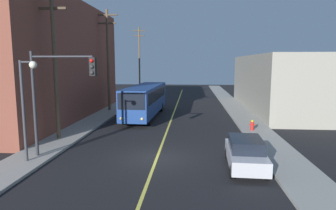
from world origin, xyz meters
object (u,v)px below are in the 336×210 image
object	(u,v)px
city_bus	(145,99)
fire_hydrant	(252,125)
utility_pole_near	(55,57)
street_lamp_left	(26,96)
parked_car_silver	(246,153)
utility_pole_mid	(108,56)
utility_pole_far	(139,57)
traffic_signal_left_corner	(59,85)

from	to	relation	value
city_bus	fire_hydrant	xyz separation A→B (m)	(9.61, -6.15, -1.23)
utility_pole_near	street_lamp_left	size ratio (longest dim) A/B	1.92
parked_car_silver	utility_pole_near	world-z (taller)	utility_pole_near
utility_pole_mid	street_lamp_left	distance (m)	18.26
city_bus	utility_pole_near	bearing A→B (deg)	-116.37
utility_pole_far	fire_hydrant	world-z (taller)	utility_pole_far
parked_car_silver	utility_pole_mid	distance (m)	22.38
traffic_signal_left_corner	fire_hydrant	xyz separation A→B (m)	(12.26, 7.76, -3.72)
utility_pole_far	street_lamp_left	size ratio (longest dim) A/B	2.13
utility_pole_far	street_lamp_left	xyz separation A→B (m)	(0.82, -38.97, -2.80)
city_bus	parked_car_silver	bearing A→B (deg)	-62.60
parked_car_silver	utility_pole_mid	size ratio (longest dim) A/B	0.40
utility_pole_mid	city_bus	bearing A→B (deg)	-34.28
traffic_signal_left_corner	fire_hydrant	distance (m)	14.98
utility_pole_near	utility_pole_mid	size ratio (longest dim) A/B	0.94
utility_pole_mid	utility_pole_far	bearing A→B (deg)	90.42
utility_pole_mid	street_lamp_left	xyz separation A→B (m)	(0.66, -18.07, -2.54)
parked_car_silver	traffic_signal_left_corner	xyz separation A→B (m)	(-10.25, 0.75, 3.46)
utility_pole_mid	traffic_signal_left_corner	size ratio (longest dim) A/B	1.87
traffic_signal_left_corner	utility_pole_mid	bearing A→B (deg)	96.92
city_bus	utility_pole_near	distance (m)	11.62
utility_pole_mid	parked_car_silver	bearing A→B (deg)	-55.41
utility_pole_near	street_lamp_left	world-z (taller)	utility_pole_near
utility_pole_far	city_bus	bearing A→B (deg)	-78.55
fire_hydrant	city_bus	bearing A→B (deg)	147.40
parked_car_silver	fire_hydrant	size ratio (longest dim) A/B	5.32
city_bus	fire_hydrant	distance (m)	11.47
city_bus	fire_hydrant	size ratio (longest dim) A/B	14.56
city_bus	utility_pole_mid	size ratio (longest dim) A/B	1.09
utility_pole_near	utility_pole_far	bearing A→B (deg)	90.10
traffic_signal_left_corner	street_lamp_left	bearing A→B (deg)	-146.20
city_bus	parked_car_silver	xyz separation A→B (m)	(7.59, -14.65, -0.98)
street_lamp_left	fire_hydrant	distance (m)	16.52
city_bus	utility_pole_far	size ratio (longest dim) A/B	1.04
utility_pole_mid	utility_pole_far	xyz separation A→B (m)	(-0.15, 20.90, 0.26)
utility_pole_far	traffic_signal_left_corner	size ratio (longest dim) A/B	1.96
parked_car_silver	utility_pole_near	xyz separation A→B (m)	(-12.42, 4.91, 5.09)
utility_pole_far	traffic_signal_left_corner	xyz separation A→B (m)	(2.23, -38.02, -2.24)
city_bus	utility_pole_far	xyz separation A→B (m)	(-4.89, 24.12, 4.73)
utility_pole_mid	utility_pole_far	distance (m)	20.90
parked_car_silver	street_lamp_left	distance (m)	12.02
parked_car_silver	traffic_signal_left_corner	world-z (taller)	traffic_signal_left_corner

